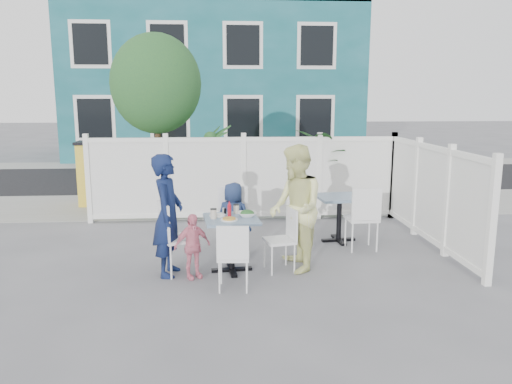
{
  "coord_description": "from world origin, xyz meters",
  "views": [
    {
      "loc": [
        -0.34,
        -6.95,
        2.35
      ],
      "look_at": [
        0.16,
        -0.04,
        1.02
      ],
      "focal_mm": 35.0,
      "sensor_mm": 36.0,
      "label": 1
    }
  ],
  "objects": [
    {
      "name": "fence_back",
      "position": [
        0.1,
        2.4,
        0.78
      ],
      "size": [
        5.86,
        0.08,
        1.6
      ],
      "color": "white",
      "rests_on": "ground"
    },
    {
      "name": "potted_shrub_b",
      "position": [
        1.76,
        3.0,
        0.85
      ],
      "size": [
        1.94,
        2.01,
        1.7
      ],
      "primitive_type": "imported",
      "rotation": [
        0.0,
        0.0,
        5.28
      ],
      "color": "#1D4928",
      "rests_on": "ground"
    },
    {
      "name": "salad_bowl",
      "position": [
        0.01,
        -0.4,
        0.78
      ],
      "size": [
        0.25,
        0.25,
        0.06
      ],
      "primitive_type": "imported",
      "color": "white",
      "rests_on": "main_table"
    },
    {
      "name": "fence_right",
      "position": [
        3.0,
        0.6,
        0.78
      ],
      "size": [
        0.08,
        3.66,
        1.6
      ],
      "rotation": [
        0.0,
        0.0,
        1.57
      ],
      "color": "white",
      "rests_on": "ground"
    },
    {
      "name": "woman",
      "position": [
        0.66,
        -0.44,
        0.86
      ],
      "size": [
        0.73,
        0.9,
        1.73
      ],
      "primitive_type": "imported",
      "rotation": [
        0.0,
        0.0,
        -1.47
      ],
      "color": "#E7EB53",
      "rests_on": "ground"
    },
    {
      "name": "building",
      "position": [
        -0.5,
        14.0,
        3.0
      ],
      "size": [
        11.0,
        6.0,
        6.0
      ],
      "color": "#13575D",
      "rests_on": "ground"
    },
    {
      "name": "chair_right",
      "position": [
        0.52,
        -0.44,
        0.5
      ],
      "size": [
        0.46,
        0.47,
        0.87
      ],
      "rotation": [
        0.0,
        0.0,
        1.79
      ],
      "color": "white",
      "rests_on": "ground"
    },
    {
      "name": "ground",
      "position": [
        0.0,
        0.0,
        0.0
      ],
      "size": [
        80.0,
        80.0,
        0.0
      ],
      "primitive_type": "plane",
      "color": "slate"
    },
    {
      "name": "coffee_cup_b",
      "position": [
        -0.13,
        -0.19,
        0.81
      ],
      "size": [
        0.08,
        0.08,
        0.12
      ],
      "primitive_type": "cylinder",
      "color": "beige",
      "rests_on": "main_table"
    },
    {
      "name": "man",
      "position": [
        -1.04,
        -0.5,
        0.81
      ],
      "size": [
        0.45,
        0.63,
        1.63
      ],
      "primitive_type": "imported",
      "rotation": [
        0.0,
        0.0,
        1.46
      ],
      "color": "#101B43",
      "rests_on": "ground"
    },
    {
      "name": "near_sidewalk",
      "position": [
        0.0,
        3.8,
        0.01
      ],
      "size": [
        24.0,
        2.6,
        0.01
      ],
      "primitive_type": "cube",
      "color": "gray",
      "rests_on": "ground"
    },
    {
      "name": "far_sidewalk",
      "position": [
        0.0,
        10.6,
        0.01
      ],
      "size": [
        24.0,
        1.6,
        0.01
      ],
      "primitive_type": "cube",
      "color": "gray",
      "rests_on": "ground"
    },
    {
      "name": "salt_shaker",
      "position": [
        -0.31,
        -0.17,
        0.79
      ],
      "size": [
        0.03,
        0.03,
        0.08
      ],
      "primitive_type": "cylinder",
      "color": "white",
      "rests_on": "main_table"
    },
    {
      "name": "toddler",
      "position": [
        -0.72,
        -0.66,
        0.43
      ],
      "size": [
        0.55,
        0.42,
        0.87
      ],
      "primitive_type": "imported",
      "rotation": [
        0.0,
        0.0,
        0.49
      ],
      "color": "pink",
      "rests_on": "ground"
    },
    {
      "name": "chair_left",
      "position": [
        -0.98,
        -0.49,
        0.57
      ],
      "size": [
        0.57,
        0.58,
        0.99
      ],
      "rotation": [
        0.0,
        0.0,
        -1.18
      ],
      "color": "white",
      "rests_on": "ground"
    },
    {
      "name": "chair_spare",
      "position": [
        1.84,
        0.34,
        0.58
      ],
      "size": [
        0.47,
        0.46,
        1.0
      ],
      "rotation": [
        0.0,
        0.0,
        0.04
      ],
      "color": "white",
      "rests_on": "ground"
    },
    {
      "name": "street",
      "position": [
        0.0,
        7.5,
        0.0
      ],
      "size": [
        24.0,
        5.0,
        0.01
      ],
      "primitive_type": "cube",
      "color": "black",
      "rests_on": "ground"
    },
    {
      "name": "ketchup_bottle",
      "position": [
        -0.23,
        -0.36,
        0.83
      ],
      "size": [
        0.05,
        0.05,
        0.16
      ],
      "primitive_type": "cylinder",
      "color": "#B7101E",
      "rests_on": "main_table"
    },
    {
      "name": "utility_cabinet",
      "position": [
        -3.04,
        4.0,
        0.67
      ],
      "size": [
        0.74,
        0.54,
        1.34
      ],
      "primitive_type": "cube",
      "rotation": [
        0.0,
        0.0,
        0.03
      ],
      "color": "gold",
      "rests_on": "ground"
    },
    {
      "name": "coffee_cup_a",
      "position": [
        -0.44,
        -0.47,
        0.81
      ],
      "size": [
        0.08,
        0.08,
        0.12
      ],
      "primitive_type": "cylinder",
      "color": "beige",
      "rests_on": "main_table"
    },
    {
      "name": "chair_near",
      "position": [
        -0.2,
        -1.15,
        0.49
      ],
      "size": [
        0.41,
        0.4,
        0.85
      ],
      "rotation": [
        0.0,
        0.0,
        -0.07
      ],
      "color": "white",
      "rests_on": "ground"
    },
    {
      "name": "plate_main",
      "position": [
        -0.24,
        -0.58,
        0.76
      ],
      "size": [
        0.23,
        0.23,
        0.01
      ],
      "primitive_type": "cylinder",
      "color": "white",
      "rests_on": "main_table"
    },
    {
      "name": "pepper_shaker",
      "position": [
        -0.28,
        -0.19,
        0.79
      ],
      "size": [
        0.03,
        0.03,
        0.07
      ],
      "primitive_type": "cylinder",
      "color": "black",
      "rests_on": "main_table"
    },
    {
      "name": "chair_back",
      "position": [
        -0.16,
        0.4,
        0.59
      ],
      "size": [
        0.48,
        0.46,
        1.01
      ],
      "rotation": [
        0.0,
        0.0,
        3.09
      ],
      "color": "white",
      "rests_on": "ground"
    },
    {
      "name": "boy",
      "position": [
        -0.16,
        0.37,
        0.55
      ],
      "size": [
        0.63,
        0.53,
        1.09
      ],
      "primitive_type": "imported",
      "rotation": [
        0.0,
        0.0,
        2.75
      ],
      "color": "navy",
      "rests_on": "ground"
    },
    {
      "name": "main_table",
      "position": [
        -0.21,
        -0.44,
        0.58
      ],
      "size": [
        0.78,
        0.78,
        0.75
      ],
      "rotation": [
        0.0,
        0.0,
        0.11
      ],
      "color": "slate",
      "rests_on": "ground"
    },
    {
      "name": "potted_shrub_a",
      "position": [
        -0.5,
        3.1,
        0.9
      ],
      "size": [
        1.24,
        1.24,
        1.79
      ],
      "primitive_type": "imported",
      "rotation": [
        0.0,
        0.0,
        4.99
      ],
      "color": "#1D4928",
      "rests_on": "ground"
    },
    {
      "name": "plate_side",
      "position": [
        -0.39,
        -0.32,
        0.76
      ],
      "size": [
        0.22,
        0.22,
        0.02
      ],
      "primitive_type": "cylinder",
      "color": "white",
      "rests_on": "main_table"
    },
    {
      "name": "tree",
      "position": [
        -1.6,
        3.3,
        2.59
      ],
      "size": [
        1.8,
        1.62,
        3.59
      ],
      "color": "#382316",
      "rests_on": "ground"
    },
    {
      "name": "spare_table",
      "position": [
        1.59,
        0.87,
        0.59
      ],
      "size": [
        0.78,
        0.78,
        0.76
      ],
      "rotation": [
        0.0,
        0.0,
        0.09
      ],
      "color": "slate",
      "rests_on": "ground"
    }
  ]
}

